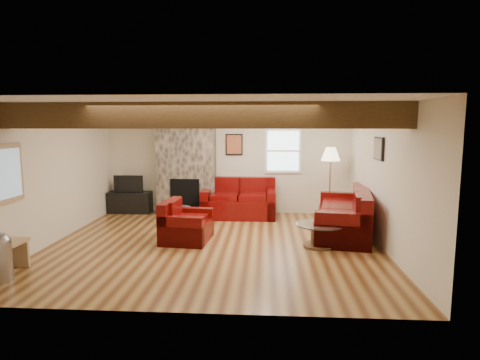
# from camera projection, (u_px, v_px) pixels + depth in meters

# --- Properties ---
(room) EXTENTS (8.00, 8.00, 8.00)m
(room) POSITION_uv_depth(u_px,v_px,m) (214.00, 177.00, 7.22)
(room) COLOR brown
(room) RESTS_ON ground
(floor) EXTENTS (6.00, 6.00, 0.00)m
(floor) POSITION_uv_depth(u_px,v_px,m) (215.00, 244.00, 7.39)
(floor) COLOR brown
(floor) RESTS_ON ground
(oak_beam) EXTENTS (6.00, 0.36, 0.38)m
(oak_beam) POSITION_uv_depth(u_px,v_px,m) (202.00, 115.00, 5.84)
(oak_beam) COLOR #34220F
(oak_beam) RESTS_ON room
(chimney_breast) EXTENTS (1.40, 0.67, 2.50)m
(chimney_breast) POSITION_uv_depth(u_px,v_px,m) (186.00, 165.00, 9.75)
(chimney_breast) COLOR #352F29
(chimney_breast) RESTS_ON floor
(back_window) EXTENTS (0.90, 0.08, 1.10)m
(back_window) POSITION_uv_depth(u_px,v_px,m) (283.00, 151.00, 9.77)
(back_window) COLOR white
(back_window) RESTS_ON room
(hatch_window) EXTENTS (0.08, 1.00, 0.90)m
(hatch_window) POSITION_uv_depth(u_px,v_px,m) (1.00, 174.00, 5.90)
(hatch_window) COLOR tan
(hatch_window) RESTS_ON room
(ceiling_dome) EXTENTS (0.40, 0.40, 0.18)m
(ceiling_dome) POSITION_uv_depth(u_px,v_px,m) (265.00, 111.00, 7.89)
(ceiling_dome) COLOR white
(ceiling_dome) RESTS_ON room
(artwork_back) EXTENTS (0.42, 0.06, 0.52)m
(artwork_back) POSITION_uv_depth(u_px,v_px,m) (234.00, 145.00, 9.83)
(artwork_back) COLOR black
(artwork_back) RESTS_ON room
(artwork_right) EXTENTS (0.06, 0.55, 0.42)m
(artwork_right) POSITION_uv_depth(u_px,v_px,m) (378.00, 149.00, 7.26)
(artwork_right) COLOR black
(artwork_right) RESTS_ON room
(sofa_three) EXTENTS (1.39, 2.50, 0.91)m
(sofa_three) POSITION_uv_depth(u_px,v_px,m) (343.00, 212.00, 8.02)
(sofa_three) COLOR #400604
(sofa_three) RESTS_ON floor
(loveseat) EXTENTS (1.72, 0.99, 0.91)m
(loveseat) POSITION_uv_depth(u_px,v_px,m) (239.00, 198.00, 9.51)
(loveseat) COLOR #400604
(loveseat) RESTS_ON floor
(armchair_red) EXTENTS (0.92, 1.02, 0.77)m
(armchair_red) POSITION_uv_depth(u_px,v_px,m) (187.00, 221.00, 7.52)
(armchair_red) COLOR #400604
(armchair_red) RESTS_ON floor
(coffee_table) EXTENTS (0.85, 0.85, 0.45)m
(coffee_table) POSITION_uv_depth(u_px,v_px,m) (319.00, 235.00, 7.19)
(coffee_table) COLOR #472916
(coffee_table) RESTS_ON floor
(tv_cabinet) EXTENTS (1.05, 0.42, 0.53)m
(tv_cabinet) POSITION_uv_depth(u_px,v_px,m) (130.00, 202.00, 10.01)
(tv_cabinet) COLOR black
(tv_cabinet) RESTS_ON floor
(television) EXTENTS (0.73, 0.10, 0.42)m
(television) POSITION_uv_depth(u_px,v_px,m) (129.00, 183.00, 9.94)
(television) COLOR black
(television) RESTS_ON tv_cabinet
(floor_lamp) EXTENTS (0.43, 0.43, 1.67)m
(floor_lamp) POSITION_uv_depth(u_px,v_px,m) (331.00, 158.00, 9.11)
(floor_lamp) COLOR #A87D46
(floor_lamp) RESTS_ON floor
(pedal_bin) EXTENTS (0.29, 0.29, 0.71)m
(pedal_bin) POSITION_uv_depth(u_px,v_px,m) (1.00, 257.00, 5.56)
(pedal_bin) COLOR #97979B
(pedal_bin) RESTS_ON floor
(coal_bucket) EXTENTS (0.32, 0.32, 0.30)m
(coal_bucket) POSITION_uv_depth(u_px,v_px,m) (184.00, 212.00, 9.38)
(coal_bucket) COLOR slate
(coal_bucket) RESTS_ON floor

